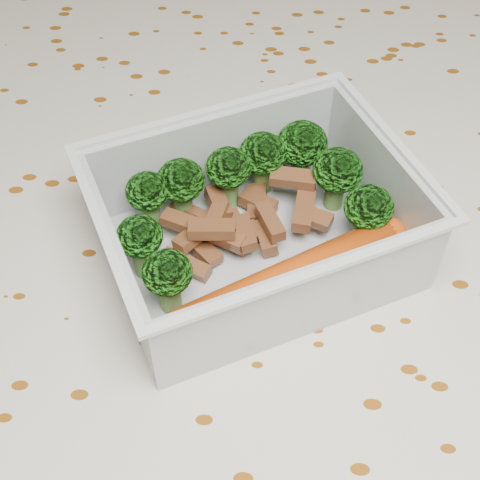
{
  "coord_description": "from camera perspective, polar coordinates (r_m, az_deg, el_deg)",
  "views": [
    {
      "loc": [
        0.01,
        -0.24,
        1.07
      ],
      "look_at": [
        0.01,
        0.01,
        0.78
      ],
      "focal_mm": 50.0,
      "sensor_mm": 36.0,
      "label": 1
    }
  ],
  "objects": [
    {
      "name": "tablecloth",
      "position": [
        0.43,
        -1.07,
        -6.12
      ],
      "size": [
        1.46,
        0.96,
        0.19
      ],
      "color": "beige",
      "rests_on": "dining_table"
    },
    {
      "name": "sausage",
      "position": [
        0.38,
        4.37,
        -3.39
      ],
      "size": [
        0.14,
        0.09,
        0.02
      ],
      "color": "#BF420B",
      "rests_on": "lunch_container"
    },
    {
      "name": "meat_pile",
      "position": [
        0.41,
        0.2,
        1.57
      ],
      "size": [
        0.11,
        0.08,
        0.03
      ],
      "color": "brown",
      "rests_on": "lunch_container"
    },
    {
      "name": "dining_table",
      "position": [
        0.47,
        -0.98,
        -9.55
      ],
      "size": [
        1.4,
        0.9,
        0.75
      ],
      "color": "brown",
      "rests_on": "ground"
    },
    {
      "name": "broccoli_florets",
      "position": [
        0.4,
        0.82,
        4.46
      ],
      "size": [
        0.16,
        0.14,
        0.04
      ],
      "color": "#608C3F",
      "rests_on": "lunch_container"
    },
    {
      "name": "lunch_container",
      "position": [
        0.39,
        1.37,
        0.79
      ],
      "size": [
        0.22,
        0.2,
        0.06
      ],
      "color": "silver",
      "rests_on": "tablecloth"
    }
  ]
}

